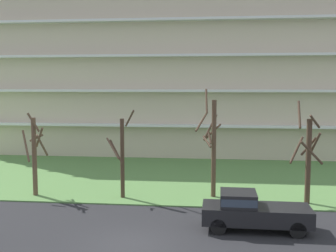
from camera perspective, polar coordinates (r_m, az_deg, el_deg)
ground at (r=19.77m, az=-5.51°, el=-16.03°), size 160.00×160.00×0.00m
grass_lawn_strip at (r=33.01m, az=-0.54°, el=-7.02°), size 80.00×16.00×0.08m
apartment_building at (r=46.34m, az=1.52°, el=9.24°), size 43.21×13.21×20.33m
tree_far_left at (r=28.24m, az=-18.09°, el=-3.58°), size 1.58×1.50×5.57m
tree_left at (r=26.45m, az=-6.45°, el=-4.15°), size 1.91×1.90×5.76m
tree_center at (r=26.59m, az=6.19°, el=-2.47°), size 1.72×1.94×7.07m
tree_right at (r=26.42m, az=18.88°, el=-3.93°), size 1.91×1.92×6.37m
pickup_black_near_left at (r=21.52m, az=11.52°, el=-11.43°), size 5.43×2.09×1.95m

